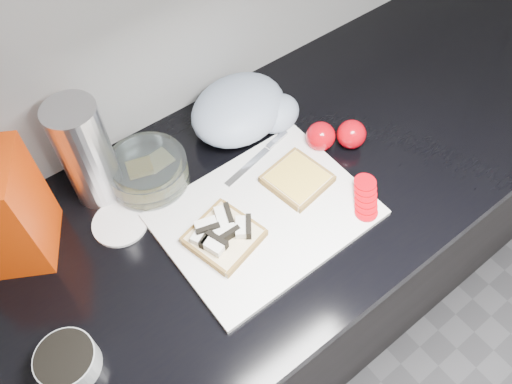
# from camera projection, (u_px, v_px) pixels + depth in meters

# --- Properties ---
(base_cabinet) EXTENTS (3.50, 0.60, 0.86)m
(base_cabinet) POSITION_uv_depth(u_px,v_px,m) (215.00, 319.00, 1.36)
(base_cabinet) COLOR black
(base_cabinet) RESTS_ON ground
(countertop) EXTENTS (3.50, 0.64, 0.04)m
(countertop) POSITION_uv_depth(u_px,v_px,m) (200.00, 234.00, 0.99)
(countertop) COLOR black
(countertop) RESTS_ON base_cabinet
(cutting_board) EXTENTS (0.40, 0.30, 0.01)m
(cutting_board) POSITION_uv_depth(u_px,v_px,m) (265.00, 215.00, 0.99)
(cutting_board) COLOR white
(cutting_board) RESTS_ON countertop
(bread_left) EXTENTS (0.15, 0.15, 0.04)m
(bread_left) POSITION_uv_depth(u_px,v_px,m) (223.00, 235.00, 0.94)
(bread_left) COLOR beige
(bread_left) RESTS_ON cutting_board
(bread_right) EXTENTS (0.13, 0.13, 0.02)m
(bread_right) POSITION_uv_depth(u_px,v_px,m) (297.00, 179.00, 1.02)
(bread_right) COLOR beige
(bread_right) RESTS_ON cutting_board
(tomato_slices) EXTENTS (0.10, 0.11, 0.02)m
(tomato_slices) POSITION_uv_depth(u_px,v_px,m) (366.00, 197.00, 0.99)
(tomato_slices) COLOR #B7040E
(tomato_slices) RESTS_ON cutting_board
(knife) EXTENTS (0.19, 0.05, 0.01)m
(knife) POSITION_uv_depth(u_px,v_px,m) (265.00, 151.00, 1.07)
(knife) COLOR #B1B1B6
(knife) RESTS_ON cutting_board
(seed_tub) EXTENTS (0.10, 0.10, 0.05)m
(seed_tub) POSITION_uv_depth(u_px,v_px,m) (68.00, 361.00, 0.80)
(seed_tub) COLOR #A1A6A6
(seed_tub) RESTS_ON countertop
(tub_lid) EXTENTS (0.14, 0.14, 0.01)m
(tub_lid) POSITION_uv_depth(u_px,v_px,m) (120.00, 223.00, 0.98)
(tub_lid) COLOR white
(tub_lid) RESTS_ON countertop
(glass_bowl) EXTENTS (0.16, 0.16, 0.07)m
(glass_bowl) POSITION_uv_depth(u_px,v_px,m) (148.00, 172.00, 1.02)
(glass_bowl) COLOR silver
(glass_bowl) RESTS_ON countertop
(steel_canister) EXTENTS (0.10, 0.10, 0.23)m
(steel_canister) POSITION_uv_depth(u_px,v_px,m) (86.00, 154.00, 0.94)
(steel_canister) COLOR silver
(steel_canister) RESTS_ON countertop
(grocery_bag) EXTENTS (0.27, 0.23, 0.10)m
(grocery_bag) POSITION_uv_depth(u_px,v_px,m) (244.00, 110.00, 1.10)
(grocery_bag) COLOR #97A7BB
(grocery_bag) RESTS_ON countertop
(whole_tomatoes) EXTENTS (0.12, 0.10, 0.06)m
(whole_tomatoes) POSITION_uv_depth(u_px,v_px,m) (336.00, 135.00, 1.08)
(whole_tomatoes) COLOR #B7040E
(whole_tomatoes) RESTS_ON countertop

